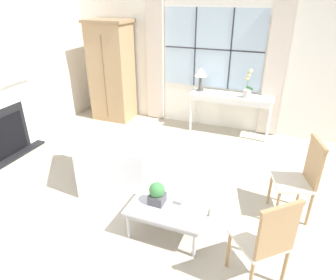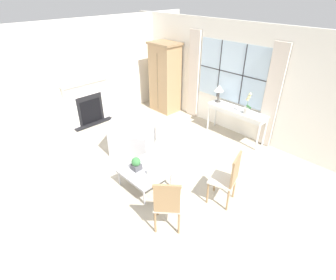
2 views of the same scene
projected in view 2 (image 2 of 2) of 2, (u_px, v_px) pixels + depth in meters
ground_plane at (143, 173)px, 5.67m from camera, size 14.00×14.00×0.00m
wall_back_windowed at (231, 79)px, 6.76m from camera, size 7.20×0.14×2.80m
wall_left at (87, 74)px, 7.18m from camera, size 0.06×7.20×2.80m
fireplace at (87, 99)px, 7.34m from camera, size 0.34×1.37×2.21m
armoire at (165, 78)px, 8.00m from camera, size 0.90×0.66×2.08m
console_table at (237, 112)px, 6.65m from camera, size 1.58×0.41×0.80m
table_lamp at (219, 89)px, 6.85m from camera, size 0.25×0.25×0.46m
potted_orchid at (247, 106)px, 6.29m from camera, size 0.18×0.14×0.53m
armchair_upholstered at (132, 138)px, 6.39m from camera, size 1.29×1.30×0.82m
side_chair_wooden at (229, 177)px, 4.62m from camera, size 0.55×0.55×1.05m
accent_chair_wooden at (167, 203)px, 4.10m from camera, size 0.62×0.62×1.02m
coffee_table at (145, 172)px, 5.14m from camera, size 0.88×0.80×0.38m
potted_plant_small at (136, 164)px, 5.08m from camera, size 0.18×0.18×0.27m
pillar_candle at (149, 172)px, 4.98m from camera, size 0.08×0.08×0.16m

